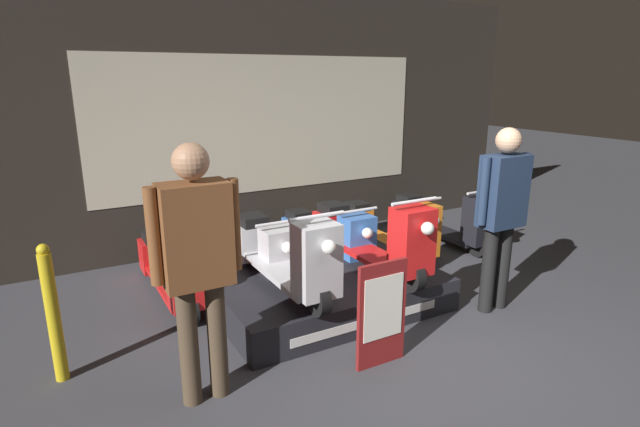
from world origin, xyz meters
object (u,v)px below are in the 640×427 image
scooter_display_right (370,238)px  scooter_backrow_1 (256,253)px  scooter_backrow_3 (389,229)px  price_sign_board (382,314)px  person_right_browsing (502,206)px  scooter_backrow_2 (327,240)px  person_left_browsing (197,255)px  scooter_backrow_4 (443,219)px  scooter_display_left (283,254)px  street_bollard (53,314)px  scooter_backrow_0 (172,268)px

scooter_display_right → scooter_backrow_1: size_ratio=1.00×
scooter_display_right → scooter_backrow_3: 1.37m
scooter_display_right → scooter_backrow_1: scooter_display_right is taller
scooter_backrow_1 → price_sign_board: bearing=-83.8°
scooter_backrow_3 → price_sign_board: size_ratio=2.09×
scooter_backrow_1 → person_right_browsing: bearing=-45.4°
scooter_backrow_2 → person_left_browsing: bearing=-138.6°
scooter_backrow_2 → scooter_backrow_4: same height
scooter_backrow_1 → scooter_display_right: bearing=-48.6°
person_right_browsing → scooter_backrow_1: bearing=134.6°
scooter_display_left → street_bollard: bearing=-178.1°
scooter_backrow_1 → scooter_backrow_3: size_ratio=1.00×
person_left_browsing → scooter_backrow_3: bearing=31.3°
scooter_backrow_1 → scooter_backrow_4: 2.67m
scooter_display_right → price_sign_board: (-0.62, -1.04, -0.20)m
scooter_backrow_2 → scooter_backrow_3: 0.89m
person_left_browsing → street_bollard: size_ratio=1.69×
scooter_backrow_2 → price_sign_board: bearing=-108.8°
scooter_backrow_0 → street_bollard: bearing=-136.4°
scooter_backrow_1 → street_bollard: (-1.94, -1.00, 0.21)m
scooter_backrow_3 → person_left_browsing: size_ratio=0.99×
scooter_backrow_0 → scooter_backrow_2: (1.78, 0.00, 0.00)m
street_bollard → scooter_backrow_3: bearing=15.1°
scooter_backrow_0 → price_sign_board: price_sign_board is taller
scooter_backrow_0 → scooter_backrow_4: same height
scooter_backrow_0 → street_bollard: size_ratio=1.67×
scooter_backrow_0 → scooter_backrow_2: size_ratio=1.00×
scooter_display_right → person_right_browsing: size_ratio=1.02×
scooter_display_right → scooter_backrow_1: 1.29m
person_right_browsing → scooter_display_left: bearing=156.5°
scooter_backrow_0 → scooter_backrow_3: (2.67, 0.00, 0.00)m
scooter_display_left → scooter_backrow_2: bearing=43.3°
scooter_display_right → street_bollard: bearing=-178.7°
price_sign_board → street_bollard: (-2.16, 0.98, 0.10)m
scooter_display_left → scooter_display_right: bearing=0.0°
scooter_backrow_2 → street_bollard: street_bollard is taller
scooter_display_right → scooter_backrow_4: size_ratio=1.00×
scooter_backrow_1 → scooter_backrow_2: (0.89, 0.00, 0.00)m
scooter_backrow_3 → price_sign_board: price_sign_board is taller
scooter_backrow_3 → scooter_backrow_4: (0.89, 0.00, 0.00)m
scooter_backrow_2 → scooter_backrow_3: (0.89, 0.00, 0.00)m
scooter_display_left → person_left_browsing: (-0.97, -0.79, 0.43)m
scooter_display_left → price_sign_board: size_ratio=2.09×
street_bollard → scooter_backrow_1: bearing=27.3°
scooter_display_right → scooter_backrow_4: bearing=27.2°
scooter_backrow_1 → street_bollard: 2.20m
person_left_browsing → street_bollard: (-0.86, 0.73, -0.53)m
scooter_display_left → scooter_backrow_3: size_ratio=1.00×
price_sign_board → street_bollard: bearing=155.6°
scooter_backrow_0 → person_left_browsing: person_left_browsing is taller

